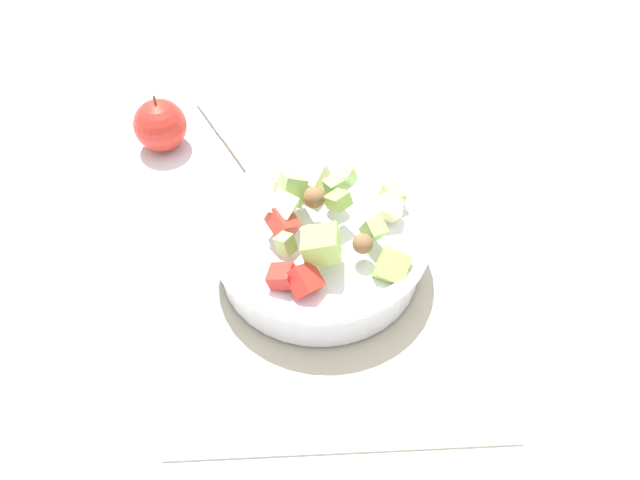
{
  "coord_description": "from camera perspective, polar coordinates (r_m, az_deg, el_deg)",
  "views": [
    {
      "loc": [
        -0.53,
        0.04,
        0.62
      ],
      "look_at": [
        -0.01,
        0.01,
        0.05
      ],
      "focal_mm": 37.4,
      "sensor_mm": 36.0,
      "label": 1
    }
  ],
  "objects": [
    {
      "name": "salad_bowl",
      "position": [
        0.78,
        0.02,
        -0.29
      ],
      "size": [
        0.26,
        0.26,
        0.11
      ],
      "color": "white",
      "rests_on": "placemat"
    },
    {
      "name": "whole_apple",
      "position": [
        0.99,
        -13.52,
        9.53
      ],
      "size": [
        0.08,
        0.08,
        0.09
      ],
      "color": "red",
      "rests_on": "ground_plane"
    },
    {
      "name": "serving_spoon",
      "position": [
        0.96,
        -6.58,
        7.12
      ],
      "size": [
        0.23,
        0.13,
        0.01
      ],
      "color": "#B7B7BC",
      "rests_on": "placemat"
    },
    {
      "name": "placemat",
      "position": [
        0.82,
        0.8,
        -1.91
      ],
      "size": [
        0.49,
        0.36,
        0.01
      ],
      "primitive_type": "cube",
      "color": "#BCB299",
      "rests_on": "ground_plane"
    },
    {
      "name": "ground_plane",
      "position": [
        0.82,
        0.8,
        -2.04
      ],
      "size": [
        2.4,
        2.4,
        0.0
      ],
      "primitive_type": "plane",
      "color": "silver"
    }
  ]
}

